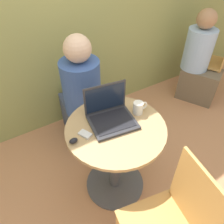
% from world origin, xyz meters
% --- Properties ---
extents(ground_plane, '(12.00, 12.00, 0.00)m').
position_xyz_m(ground_plane, '(0.00, 0.00, 0.00)').
color(ground_plane, tan).
extents(back_wall, '(7.00, 0.05, 2.60)m').
position_xyz_m(back_wall, '(0.00, 1.09, 1.30)').
color(back_wall, '#939956').
rests_on(back_wall, ground_plane).
extents(round_table, '(0.71, 0.71, 0.73)m').
position_xyz_m(round_table, '(0.00, 0.00, 0.48)').
color(round_table, '#4C4C51').
rests_on(round_table, ground_plane).
extents(laptop, '(0.35, 0.31, 0.25)m').
position_xyz_m(laptop, '(0.00, 0.08, 0.78)').
color(laptop, '#2D2D33').
rests_on(laptop, round_table).
extents(cell_phone, '(0.08, 0.10, 0.02)m').
position_xyz_m(cell_phone, '(-0.22, 0.04, 0.74)').
color(cell_phone, silver).
rests_on(cell_phone, round_table).
extents(computer_mouse, '(0.06, 0.04, 0.04)m').
position_xyz_m(computer_mouse, '(-0.31, 0.02, 0.75)').
color(computer_mouse, black).
rests_on(computer_mouse, round_table).
extents(coffee_cup, '(0.12, 0.07, 0.10)m').
position_xyz_m(coffee_cup, '(0.22, 0.04, 0.78)').
color(coffee_cup, white).
rests_on(coffee_cup, round_table).
extents(chair_empty, '(0.46, 0.46, 0.92)m').
position_xyz_m(chair_empty, '(-0.02, -0.63, 0.48)').
color(chair_empty, tan).
rests_on(chair_empty, ground_plane).
extents(person_seated, '(0.38, 0.55, 1.17)m').
position_xyz_m(person_seated, '(0.04, 0.68, 0.49)').
color(person_seated, '#3D4766').
rests_on(person_seated, ground_plane).
extents(chair_background, '(0.54, 0.54, 0.89)m').
position_xyz_m(chair_background, '(1.85, 0.58, 0.46)').
color(chair_background, tan).
rests_on(chair_background, ground_plane).
extents(person_background, '(0.49, 0.55, 1.13)m').
position_xyz_m(person_background, '(1.60, 0.59, 0.47)').
color(person_background, brown).
rests_on(person_background, ground_plane).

